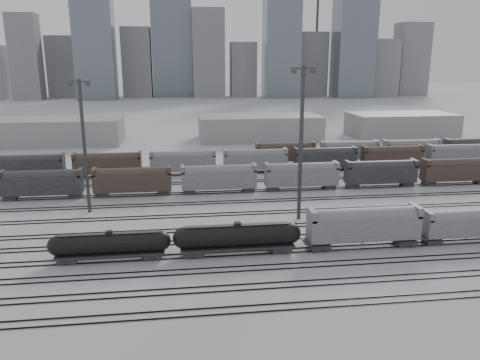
{
  "coord_description": "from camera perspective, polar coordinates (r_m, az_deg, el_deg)",
  "views": [
    {
      "loc": [
        -16.52,
        -58.62,
        26.05
      ],
      "look_at": [
        -5.51,
        26.07,
        4.0
      ],
      "focal_mm": 35.0,
      "sensor_mm": 36.0,
      "label": 1
    }
  ],
  "objects": [
    {
      "name": "hopper_car_b",
      "position": [
        76.14,
        26.04,
        -4.71
      ],
      "size": [
        13.38,
        2.66,
        4.79
      ],
      "color": "black",
      "rests_on": "ground"
    },
    {
      "name": "bg_string_far",
      "position": [
        128.0,
        16.74,
        3.39
      ],
      "size": [
        66.0,
        3.0,
        5.6
      ],
      "color": "#47362D",
      "rests_on": "ground"
    },
    {
      "name": "ground",
      "position": [
        66.24,
        7.75,
        -8.82
      ],
      "size": [
        900.0,
        900.0,
        0.0
      ],
      "primitive_type": "plane",
      "color": "silver",
      "rests_on": "ground"
    },
    {
      "name": "skyline",
      "position": [
        339.84,
        -2.9,
        15.92
      ],
      "size": [
        316.0,
        22.4,
        95.0
      ],
      "color": "gray",
      "rests_on": "ground"
    },
    {
      "name": "hopper_car_a",
      "position": [
        68.61,
        14.86,
        -5.18
      ],
      "size": [
        16.04,
        3.19,
        5.74
      ],
      "color": "black",
      "rests_on": "ground"
    },
    {
      "name": "warehouse_right",
      "position": [
        173.03,
        19.03,
        6.37
      ],
      "size": [
        35.0,
        18.0,
        8.0
      ],
      "primitive_type": "cube",
      "color": "#98989A",
      "rests_on": "ground"
    },
    {
      "name": "tank_car_a",
      "position": [
        64.9,
        -15.57,
        -7.56
      ],
      "size": [
        16.02,
        2.67,
        3.96
      ],
      "color": "black",
      "rests_on": "ground"
    },
    {
      "name": "tank_car_b",
      "position": [
        64.52,
        -0.29,
        -6.91
      ],
      "size": [
        17.64,
        2.94,
        4.36
      ],
      "color": "black",
      "rests_on": "ground"
    },
    {
      "name": "light_mast_c",
      "position": [
        76.46,
        7.46,
        4.82
      ],
      "size": [
        4.04,
        0.65,
        25.22
      ],
      "color": "#363639",
      "rests_on": "ground"
    },
    {
      "name": "light_mast_b",
      "position": [
        83.88,
        -18.47,
        4.22
      ],
      "size": [
        3.68,
        0.59,
        22.99
      ],
      "color": "#363639",
      "rests_on": "ground"
    },
    {
      "name": "warehouse_mid",
      "position": [
        157.45,
        2.38,
        6.41
      ],
      "size": [
        40.0,
        18.0,
        8.0
      ],
      "primitive_type": "cube",
      "color": "#98989A",
      "rests_on": "ground"
    },
    {
      "name": "crane_right",
      "position": [
        380.55,
        9.6,
        19.01
      ],
      "size": [
        42.0,
        1.8,
        100.0
      ],
      "color": "#363639",
      "rests_on": "ground"
    },
    {
      "name": "crane_left",
      "position": [
        365.18,
        -9.85,
        19.2
      ],
      "size": [
        42.0,
        1.8,
        100.0
      ],
      "color": "#363639",
      "rests_on": "ground"
    },
    {
      "name": "bg_string_mid",
      "position": [
        114.46,
        10.32,
        2.52
      ],
      "size": [
        151.0,
        3.0,
        5.6
      ],
      "color": "black",
      "rests_on": "ground"
    },
    {
      "name": "bg_string_near",
      "position": [
        96.72,
        7.51,
        0.44
      ],
      "size": [
        151.0,
        3.0,
        5.6
      ],
      "color": "gray",
      "rests_on": "ground"
    },
    {
      "name": "warehouse_left",
      "position": [
        161.17,
        -23.09,
        5.46
      ],
      "size": [
        50.0,
        18.0,
        8.0
      ],
      "primitive_type": "cube",
      "color": "#98989A",
      "rests_on": "ground"
    },
    {
      "name": "tracks",
      "position": [
        82.11,
        4.6,
        -4.01
      ],
      "size": [
        220.0,
        71.5,
        0.16
      ],
      "color": "black",
      "rests_on": "ground"
    }
  ]
}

